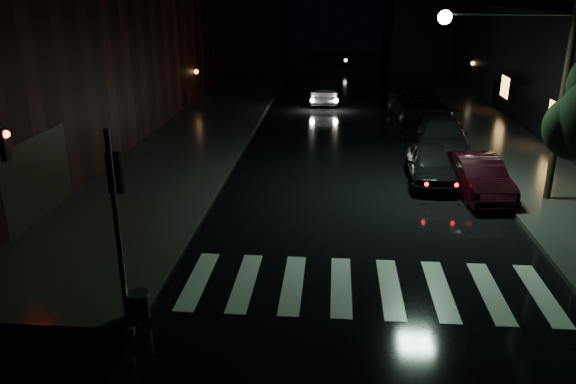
% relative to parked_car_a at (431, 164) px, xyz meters
% --- Properties ---
extents(ground, '(120.00, 120.00, 0.00)m').
position_rel_parked_car_a_xyz_m(ground, '(-5.80, -8.85, -0.71)').
color(ground, black).
rests_on(ground, ground).
extents(sidewalk_left, '(6.00, 44.00, 0.15)m').
position_rel_parked_car_a_xyz_m(sidewalk_left, '(-10.80, 5.15, -0.64)').
color(sidewalk_left, '#282826').
rests_on(sidewalk_left, ground).
extents(sidewalk_right, '(4.00, 44.00, 0.15)m').
position_rel_parked_car_a_xyz_m(sidewalk_right, '(4.20, 5.15, -0.64)').
color(sidewalk_right, '#282826').
rests_on(sidewalk_right, ground).
extents(building_left, '(10.00, 36.00, 7.00)m').
position_rel_parked_car_a_xyz_m(building_left, '(-17.80, 7.15, 2.79)').
color(building_left, black).
rests_on(building_left, ground).
extents(building_far_left, '(14.00, 10.00, 8.00)m').
position_rel_parked_car_a_xyz_m(building_far_left, '(-15.80, 36.15, 3.29)').
color(building_far_left, black).
rests_on(building_far_left, ground).
extents(building_far_right, '(14.00, 10.00, 7.00)m').
position_rel_parked_car_a_xyz_m(building_far_right, '(8.20, 36.15, 2.79)').
color(building_far_right, black).
rests_on(building_far_right, ground).
extents(crosswalk, '(9.00, 3.00, 0.01)m').
position_rel_parked_car_a_xyz_m(crosswalk, '(-2.80, -8.35, -0.71)').
color(crosswalk, beige).
rests_on(crosswalk, ground).
extents(signal_pole_corner, '(0.68, 0.61, 4.20)m').
position_rel_parked_car_a_xyz_m(signal_pole_corner, '(-7.94, -10.31, 0.83)').
color(signal_pole_corner, slate).
rests_on(signal_pole_corner, ground).
extents(signal_red_facade, '(0.54, 0.28, 0.85)m').
position_rel_parked_car_a_xyz_m(signal_red_facade, '(-12.44, -6.85, 2.34)').
color(signal_red_facade, slate).
rests_on(signal_red_facade, ground).
extents(utility_pole, '(4.92, 0.44, 8.00)m').
position_rel_parked_car_a_xyz_m(utility_pole, '(3.03, -1.85, 3.89)').
color(utility_pole, black).
rests_on(utility_pole, ground).
extents(parked_car_a, '(1.88, 4.25, 1.42)m').
position_rel_parked_car_a_xyz_m(parked_car_a, '(0.00, 0.00, 0.00)').
color(parked_car_a, black).
rests_on(parked_car_a, ground).
extents(parked_car_b, '(1.85, 4.38, 1.41)m').
position_rel_parked_car_a_xyz_m(parked_car_b, '(1.45, -1.30, -0.01)').
color(parked_car_b, black).
rests_on(parked_car_b, ground).
extents(parked_car_c, '(2.70, 5.47, 1.53)m').
position_rel_parked_car_a_xyz_m(parked_car_c, '(1.14, 4.27, 0.05)').
color(parked_car_c, black).
rests_on(parked_car_c, ground).
extents(parked_car_d, '(3.20, 6.05, 1.62)m').
position_rel_parked_car_a_xyz_m(parked_car_d, '(1.05, 11.26, 0.10)').
color(parked_car_d, black).
rests_on(parked_car_d, ground).
extents(oncoming_car, '(1.85, 4.77, 1.55)m').
position_rel_parked_car_a_xyz_m(oncoming_car, '(-4.45, 15.76, 0.06)').
color(oncoming_car, black).
rests_on(oncoming_car, ground).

